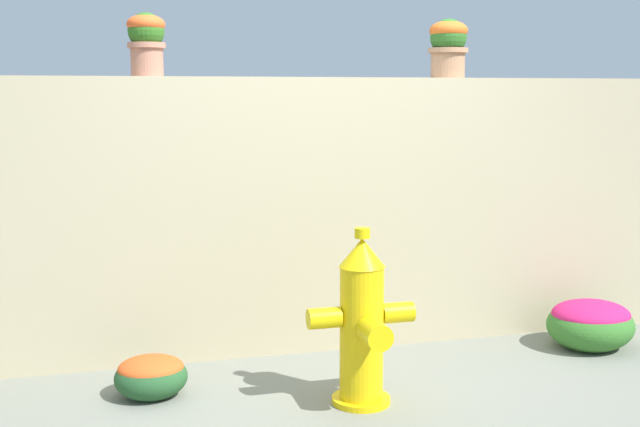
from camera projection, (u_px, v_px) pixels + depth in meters
ground_plane at (359, 401)px, 4.08m from camera, size 24.00×24.00×0.00m
stone_wall at (311, 214)px, 4.86m from camera, size 6.35×0.28×1.63m
potted_plant_1 at (146, 39)px, 4.48m from camera, size 0.21×0.21×0.35m
potted_plant_2 at (448, 44)px, 4.97m from camera, size 0.24×0.24×0.36m
fire_hydrant at (362, 325)px, 3.99m from camera, size 0.54×0.43×0.89m
flower_bush_left at (590, 322)px, 4.91m from camera, size 0.53×0.48×0.31m
flower_bush_right at (151, 375)px, 4.12m from camera, size 0.37×0.33×0.22m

